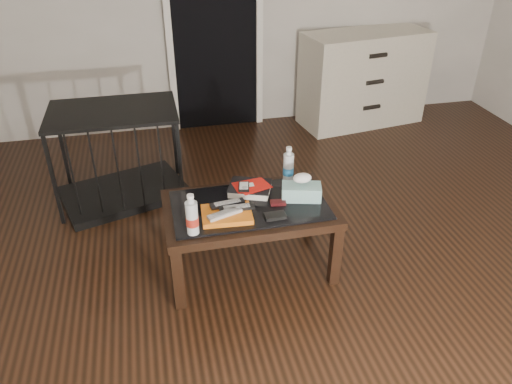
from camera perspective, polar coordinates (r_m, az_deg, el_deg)
ground at (r=3.18m, az=10.10°, el=-9.25°), size 5.00×5.00×0.00m
doorway at (r=4.82m, az=-4.82°, el=18.97°), size 0.90×0.08×2.07m
coffee_table at (r=2.96m, az=-0.77°, el=-2.45°), size 1.00×0.60×0.46m
dresser at (r=5.14m, az=12.14°, el=12.56°), size 1.26×0.68×0.90m
pet_crate at (r=3.90m, az=-15.16°, el=2.47°), size 1.04×0.84×0.71m
magazines at (r=2.81m, az=-3.36°, el=-2.57°), size 0.29×0.23×0.03m
remote_silver at (r=2.78m, az=-3.60°, el=-2.46°), size 0.21×0.11×0.02m
remote_black_front at (r=2.82m, az=-2.21°, el=-1.79°), size 0.20×0.05×0.02m
remote_black_back at (r=2.86m, az=-3.29°, el=-1.32°), size 0.20×0.08×0.02m
textbook at (r=3.04m, az=-0.70°, el=0.41°), size 0.31×0.28×0.05m
dvd_mailers at (r=3.02m, az=-0.73°, el=0.78°), size 0.21×0.16×0.01m
ipod at (r=2.98m, az=-1.40°, el=0.62°), size 0.08×0.12×0.02m
flip_phone at (r=2.92m, az=2.54°, el=-1.23°), size 0.10×0.06×0.02m
wallet at (r=2.81m, az=2.21°, el=-2.73°), size 0.12×0.07×0.02m
water_bottle_left at (r=2.65m, az=-7.35°, el=-2.53°), size 0.08×0.08×0.24m
water_bottle_right at (r=3.11m, az=3.73°, el=3.15°), size 0.07×0.07×0.24m
tissue_box at (r=2.97m, az=5.21°, el=0.01°), size 0.25×0.17×0.09m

